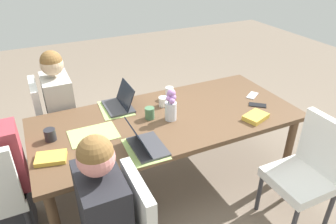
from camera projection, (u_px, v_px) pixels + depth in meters
The scene contains 19 objects.
ground_plane at pixel (168, 183), 2.96m from camera, with size 10.00×10.00×0.00m, color #756656.
dining_table at pixel (168, 124), 2.63m from camera, with size 2.21×0.99×0.73m.
chair_near_left_far at pixel (54, 119), 3.02m from camera, with size 0.44×0.44×0.90m.
person_near_left_far at pixel (62, 118), 2.99m from camera, with size 0.36×0.40×1.19m.
chair_far_right_near at pixel (309, 168), 2.38m from camera, with size 0.44×0.44×0.90m.
flower_vase at pixel (171, 106), 2.50m from camera, with size 0.10×0.11×0.27m.
placemat_far_left_near at pixel (145, 149), 2.20m from camera, with size 0.36×0.26×0.00m, color #9EBC66.
placemat_head_right_left_mid at pixel (93, 134), 2.37m from camera, with size 0.36×0.26×0.00m, color #9EBC66.
placemat_near_left_far at pixel (116, 108), 2.73m from camera, with size 0.36×0.26×0.00m, color #9EBC66.
laptop_near_left_far at pixel (120, 103), 2.72m from camera, with size 0.22×0.32×0.20m.
laptop_far_left_near at pixel (145, 144), 2.19m from camera, with size 0.22×0.32×0.20m.
coffee_mug_near_left at pixel (150, 113), 2.56m from camera, with size 0.08×0.08×0.10m, color #47704C.
coffee_mug_near_right at pixel (163, 102), 2.75m from camera, with size 0.08×0.08×0.08m, color white.
coffee_mug_centre_left at pixel (50, 135), 2.28m from camera, with size 0.08×0.08×0.09m, color #232328.
coffee_mug_centre_right at pixel (169, 93), 2.88m from camera, with size 0.07×0.07×0.11m, color white.
book_red_cover at pixel (256, 117), 2.56m from camera, with size 0.20×0.14×0.04m, color gold.
book_blue_cover at pixel (51, 158), 2.09m from camera, with size 0.20×0.14×0.03m, color gold.
phone_black at pixel (258, 105), 2.77m from camera, with size 0.15×0.07×0.01m, color black.
phone_silver at pixel (252, 95), 2.94m from camera, with size 0.15×0.07×0.01m, color silver.
Camera 1 is at (0.96, 2.02, 2.05)m, focal length 33.24 mm.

